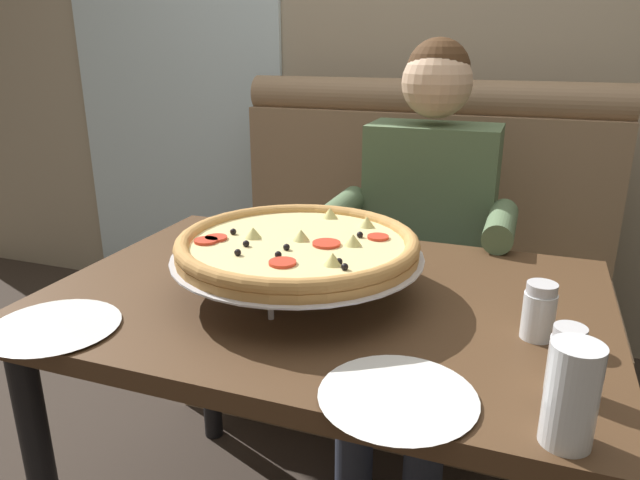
{
  "coord_description": "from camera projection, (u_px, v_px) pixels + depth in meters",
  "views": [
    {
      "loc": [
        0.39,
        -1.1,
        1.26
      ],
      "look_at": [
        -0.01,
        0.01,
        0.86
      ],
      "focal_mm": 32.93,
      "sensor_mm": 36.0,
      "label": 1
    }
  ],
  "objects": [
    {
      "name": "back_wall_with_window",
      "position": [
        447.0,
        5.0,
        2.35
      ],
      "size": [
        6.0,
        0.12,
        2.8
      ],
      "primitive_type": "cube",
      "color": "tan",
      "rests_on": "ground_plane"
    },
    {
      "name": "window_panel",
      "position": [
        170.0,
        9.0,
        2.7
      ],
      "size": [
        1.1,
        0.02,
        2.8
      ],
      "primitive_type": "cube",
      "color": "white",
      "rests_on": "ground_plane"
    },
    {
      "name": "booth_bench",
      "position": [
        405.0,
        287.0,
        2.17
      ],
      "size": [
        1.41,
        0.78,
        1.13
      ],
      "color": "#937556",
      "rests_on": "ground_plane"
    },
    {
      "name": "dining_table",
      "position": [
        325.0,
        332.0,
        1.3
      ],
      "size": [
        1.18,
        0.83,
        0.75
      ],
      "color": "#4C331E",
      "rests_on": "ground_plane"
    },
    {
      "name": "diner_main",
      "position": [
        423.0,
        231.0,
        1.8
      ],
      "size": [
        0.54,
        0.64,
        1.27
      ],
      "color": "#2D3342",
      "rests_on": "ground_plane"
    },
    {
      "name": "pizza",
      "position": [
        298.0,
        246.0,
        1.24
      ],
      "size": [
        0.53,
        0.53,
        0.14
      ],
      "color": "silver",
      "rests_on": "dining_table"
    },
    {
      "name": "shaker_oregano",
      "position": [
        539.0,
        315.0,
        1.06
      ],
      "size": [
        0.06,
        0.06,
        0.11
      ],
      "color": "white",
      "rests_on": "dining_table"
    },
    {
      "name": "shaker_pepper_flakes",
      "position": [
        565.0,
        365.0,
        0.9
      ],
      "size": [
        0.05,
        0.05,
        0.11
      ],
      "color": "white",
      "rests_on": "dining_table"
    },
    {
      "name": "plate_near_left",
      "position": [
        398.0,
        393.0,
        0.89
      ],
      "size": [
        0.24,
        0.24,
        0.02
      ],
      "color": "white",
      "rests_on": "dining_table"
    },
    {
      "name": "plate_near_right",
      "position": [
        54.0,
        324.0,
        1.11
      ],
      "size": [
        0.24,
        0.24,
        0.02
      ],
      "color": "white",
      "rests_on": "dining_table"
    },
    {
      "name": "drinking_glass",
      "position": [
        570.0,
        401.0,
        0.77
      ],
      "size": [
        0.07,
        0.07,
        0.15
      ],
      "color": "silver",
      "rests_on": "dining_table"
    },
    {
      "name": "patio_chair",
      "position": [
        294.0,
        164.0,
        3.72
      ],
      "size": [
        0.43,
        0.43,
        0.86
      ],
      "color": "black",
      "rests_on": "ground_plane"
    }
  ]
}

